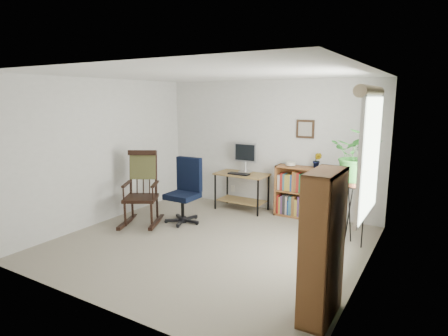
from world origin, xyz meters
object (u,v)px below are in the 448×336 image
Objects in this scene: rocking_chair at (141,188)px; tall_bookshelf at (323,246)px; desk at (242,192)px; office_chair at (182,191)px; low_bookshelf at (300,192)px.

tall_bookshelf is (3.34, -1.13, 0.10)m from rocking_chair.
tall_bookshelf is (2.31, -2.72, 0.37)m from desk.
office_chair is 2.06m from low_bookshelf.
desk is at bearing 130.26° from tall_bookshelf.
tall_bookshelf reaches higher than desk.
desk is 1.07× the size of low_bookshelf.
office_chair reaches higher than desk.
low_bookshelf is at bearing 9.42° from rocking_chair.
tall_bookshelf is at bearing -49.74° from desk.
office_chair is 3.22m from tall_bookshelf.
tall_bookshelf reaches higher than office_chair.
low_bookshelf is (1.60, 1.29, -0.10)m from office_chair.
office_chair is 1.22× the size of low_bookshelf.
rocking_chair is at bearing -141.13° from low_bookshelf.
desk is 3.59m from tall_bookshelf.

